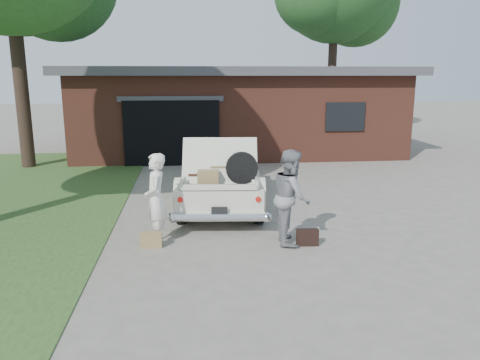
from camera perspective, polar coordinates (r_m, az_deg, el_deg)
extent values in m
plane|color=gray|center=(8.50, 0.45, -8.15)|extent=(90.00, 90.00, 0.00)
cube|color=brown|center=(19.54, -0.58, 8.22)|extent=(12.00, 7.00, 3.00)
cube|color=#4C4C51|center=(19.48, -0.60, 13.06)|extent=(12.80, 7.80, 0.30)
cube|color=black|center=(16.06, -8.29, 5.68)|extent=(3.20, 0.30, 2.20)
cube|color=#4C4C51|center=(15.90, -8.43, 9.77)|extent=(3.50, 0.12, 0.18)
cube|color=black|center=(16.83, 12.69, 7.53)|extent=(1.40, 0.08, 1.00)
cylinder|color=#38281E|center=(16.99, -25.15, 10.58)|extent=(0.44, 0.44, 5.49)
cylinder|color=#38281E|center=(25.17, 11.12, 12.37)|extent=(0.44, 0.44, 5.97)
sphere|color=#2C5E26|center=(26.38, 13.97, 20.16)|extent=(4.37, 4.37, 4.37)
cube|color=beige|center=(11.15, -2.26, -0.05)|extent=(2.12, 4.66, 0.59)
cube|color=#BBB6A5|center=(11.31, -2.25, 2.82)|extent=(1.65, 1.94, 0.47)
cube|color=black|center=(12.16, -2.18, 3.43)|extent=(1.40, 0.20, 0.40)
cube|color=black|center=(10.47, -2.34, 1.92)|extent=(1.40, 0.20, 0.40)
cylinder|color=black|center=(9.78, -7.09, -3.59)|extent=(0.25, 0.61, 0.60)
cylinder|color=black|center=(9.74, 2.29, -3.56)|extent=(0.25, 0.61, 0.60)
cylinder|color=black|center=(12.75, -5.70, 0.29)|extent=(0.25, 0.61, 0.60)
cylinder|color=black|center=(12.72, 1.47, 0.32)|extent=(0.25, 0.61, 0.60)
cylinder|color=silver|center=(8.97, -2.52, -4.57)|extent=(1.86, 0.33, 0.16)
cylinder|color=#A5140F|center=(8.99, -7.27, -2.35)|extent=(0.12, 0.10, 0.11)
cylinder|color=#A5140F|center=(8.95, 2.23, -2.32)|extent=(0.12, 0.10, 0.11)
cube|color=black|center=(8.91, -2.53, -3.77)|extent=(0.31, 0.05, 0.15)
cube|color=black|center=(9.40, -2.47, -0.50)|extent=(1.49, 1.12, 0.04)
cube|color=beige|center=(9.43, -6.88, 0.01)|extent=(0.14, 1.00, 0.16)
cube|color=beige|center=(9.39, 1.95, 0.05)|extent=(0.14, 1.00, 0.16)
cube|color=beige|center=(8.91, -2.54, -0.89)|extent=(1.45, 0.18, 0.11)
cube|color=beige|center=(9.51, -2.47, 2.38)|extent=(1.57, 0.76, 0.87)
cube|color=#3E221A|center=(9.56, -4.44, 0.39)|extent=(0.63, 0.44, 0.19)
cube|color=#9E8350|center=(9.24, -3.88, 0.27)|extent=(0.44, 0.31, 0.29)
cube|color=black|center=(9.65, -1.90, 0.43)|extent=(0.53, 0.37, 0.16)
cube|color=olive|center=(9.58, -2.15, 1.36)|extent=(0.50, 0.35, 0.17)
cylinder|color=black|center=(9.29, 0.22, 1.48)|extent=(0.65, 0.20, 0.64)
imported|color=white|center=(8.59, -10.22, -2.28)|extent=(0.44, 0.63, 1.66)
imported|color=gray|center=(8.54, 6.25, -2.01)|extent=(0.71, 0.88, 1.73)
cube|color=#9F8151|center=(8.56, -10.78, -7.19)|extent=(0.38, 0.13, 0.29)
cube|color=black|center=(8.60, 8.22, -6.94)|extent=(0.40, 0.15, 0.31)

